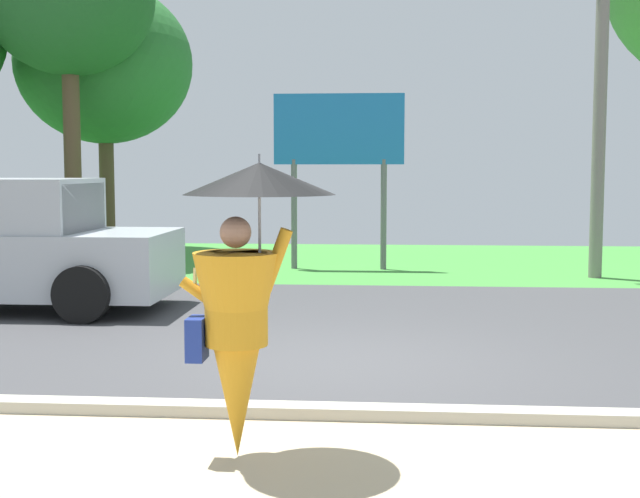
{
  "coord_description": "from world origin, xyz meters",
  "views": [
    {
      "loc": [
        0.53,
        -8.89,
        2.03
      ],
      "look_at": [
        -0.27,
        1.0,
        1.1
      ],
      "focal_mm": 48.54,
      "sensor_mm": 36.0,
      "label": 1
    }
  ],
  "objects_px": {
    "roadside_billboard": "(339,142)",
    "tree_left_far": "(104,64)",
    "monk_pedestrian": "(242,299)",
    "utility_pole": "(600,95)"
  },
  "relations": [
    {
      "from": "monk_pedestrian",
      "to": "tree_left_far",
      "type": "bearing_deg",
      "value": 113.58
    },
    {
      "from": "monk_pedestrian",
      "to": "utility_pole",
      "type": "height_order",
      "value": "utility_pole"
    },
    {
      "from": "utility_pole",
      "to": "tree_left_far",
      "type": "xyz_separation_m",
      "value": [
        -10.7,
        4.35,
        1.15
      ]
    },
    {
      "from": "utility_pole",
      "to": "tree_left_far",
      "type": "bearing_deg",
      "value": 157.88
    },
    {
      "from": "monk_pedestrian",
      "to": "roadside_billboard",
      "type": "bearing_deg",
      "value": 91.92
    },
    {
      "from": "monk_pedestrian",
      "to": "utility_pole",
      "type": "relative_size",
      "value": 0.33
    },
    {
      "from": "monk_pedestrian",
      "to": "tree_left_far",
      "type": "distance_m",
      "value": 16.25
    },
    {
      "from": "utility_pole",
      "to": "roadside_billboard",
      "type": "bearing_deg",
      "value": 168.4
    },
    {
      "from": "roadside_billboard",
      "to": "tree_left_far",
      "type": "height_order",
      "value": "tree_left_far"
    },
    {
      "from": "monk_pedestrian",
      "to": "roadside_billboard",
      "type": "xyz_separation_m",
      "value": [
        0.01,
        11.42,
        1.42
      ]
    }
  ]
}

